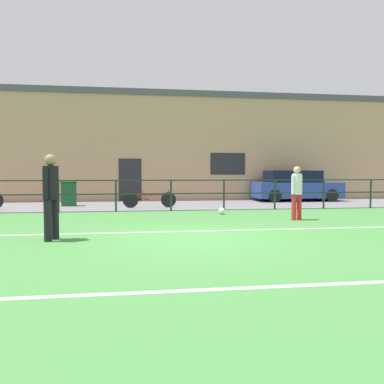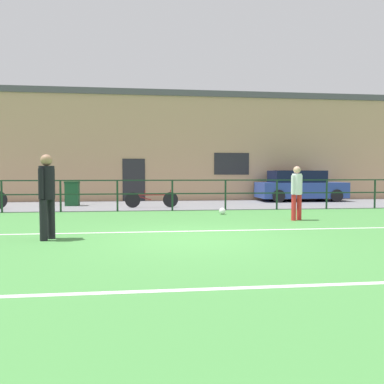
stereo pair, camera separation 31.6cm
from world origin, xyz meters
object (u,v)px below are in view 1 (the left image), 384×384
(soccer_ball_match, at_px, (222,211))
(trash_bin_0, at_px, (69,194))
(player_striker, at_px, (297,190))
(bicycle_parked_1, at_px, (150,200))
(parked_car_red, at_px, (295,186))
(player_goalkeeper, at_px, (51,192))

(soccer_ball_match, height_order, trash_bin_0, trash_bin_0)
(soccer_ball_match, bearing_deg, player_striker, -44.85)
(player_striker, distance_m, soccer_ball_match, 2.73)
(player_striker, relative_size, soccer_ball_match, 7.15)
(trash_bin_0, bearing_deg, bicycle_parked_1, -20.64)
(player_striker, xyz_separation_m, trash_bin_0, (-7.51, 5.72, -0.37))
(bicycle_parked_1, bearing_deg, player_striker, -46.85)
(bicycle_parked_1, height_order, trash_bin_0, trash_bin_0)
(player_striker, bearing_deg, parked_car_red, -139.67)
(player_goalkeeper, height_order, player_striker, player_goalkeeper)
(player_goalkeeper, xyz_separation_m, player_striker, (6.44, 2.55, -0.10))
(trash_bin_0, bearing_deg, soccer_ball_match, -34.47)
(player_goalkeeper, bearing_deg, trash_bin_0, 28.39)
(soccer_ball_match, bearing_deg, bicycle_parked_1, 131.67)
(parked_car_red, bearing_deg, soccer_ball_match, -132.58)
(parked_car_red, distance_m, trash_bin_0, 10.70)
(player_goalkeeper, height_order, soccer_ball_match, player_goalkeeper)
(soccer_ball_match, distance_m, trash_bin_0, 6.87)
(parked_car_red, bearing_deg, player_striker, -113.15)
(player_goalkeeper, distance_m, player_striker, 6.93)
(player_goalkeeper, bearing_deg, parked_car_red, -23.21)
(player_goalkeeper, relative_size, soccer_ball_match, 7.97)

